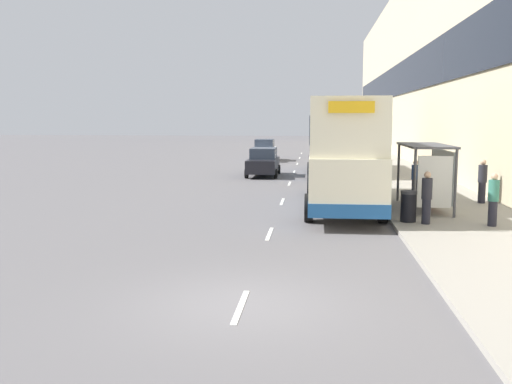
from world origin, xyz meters
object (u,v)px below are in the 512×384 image
Objects in this scene: car_3 at (263,162)px; pedestrian_3 at (427,197)px; litter_bin at (408,206)px; double_decker_bus_ahead at (330,139)px; bus_shelter at (431,165)px; car_1 at (265,150)px; pedestrian_at_shelter at (493,199)px; double_decker_bus_near at (342,152)px; pedestrian_2 at (482,181)px; car_0 at (329,148)px; car_2 at (324,141)px; pedestrian_1 at (415,178)px.

car_3 is 18.04m from pedestrian_3.
double_decker_bus_ahead is at bearing 96.74° from litter_bin.
litter_bin is at bearing 111.42° from car_3.
bus_shelter is 3.21m from pedestrian_3.
car_1 is 31.68m from pedestrian_at_shelter.
double_decker_bus_near is 6.03× the size of pedestrian_2.
pedestrian_3 is at bearing -86.03° from car_0.
double_decker_bus_ahead is 5.99× the size of pedestrian_2.
pedestrian_2 reaches higher than pedestrian_at_shelter.
car_2 is (0.14, 31.35, -1.38)m from double_decker_bus_ahead.
car_0 is at bearing 97.32° from pedestrian_at_shelter.
double_decker_bus_near is 6.45m from pedestrian_at_shelter.
double_decker_bus_ahead reaches higher than pedestrian_at_shelter.
double_decker_bus_ahead is (-3.40, 15.74, 0.41)m from bus_shelter.
car_3 is 2.66× the size of pedestrian_at_shelter.
bus_shelter is at bearing 119.18° from car_3.
car_3 is at bearing -104.20° from car_0.
pedestrian_3 reaches higher than car_0.
pedestrian_3 reaches higher than pedestrian_1.
double_decker_bus_ahead is at bearing 90.39° from double_decker_bus_near.
pedestrian_3 is at bearing -57.71° from double_decker_bus_near.
double_decker_bus_ahead is 12.66m from pedestrian_1.
car_1 is 2.60× the size of pedestrian_at_shelter.
pedestrian_2 reaches higher than pedestrian_1.
car_2 reaches higher than car_3.
car_0 is 34.22m from litter_bin.
pedestrian_1 is (0.04, 3.62, -0.90)m from bus_shelter.
pedestrian_at_shelter is 1.05× the size of pedestrian_1.
car_1 is at bearing 110.66° from pedestrian_1.
pedestrian_2 is (11.18, -24.82, 0.16)m from car_1.
double_decker_bus_near is 6.32× the size of pedestrian_at_shelter.
bus_shelter is 1.02× the size of car_2.
car_1 reaches higher than car_0.
double_decker_bus_near reaches higher than pedestrian_at_shelter.
litter_bin is at bearing -114.67° from bus_shelter.
double_decker_bus_near is 14.65m from double_decker_bus_ahead.
litter_bin is at bearing -61.05° from double_decker_bus_near.
bus_shelter is 3.30m from pedestrian_2.
double_decker_bus_ahead is 31.38m from car_2.
car_0 is 15.58m from car_2.
double_decker_bus_near is at bearing 137.37° from pedestrian_at_shelter.
pedestrian_at_shelter reaches higher than car_3.
bus_shelter reaches higher than pedestrian_2.
car_0 is 2.72× the size of pedestrian_1.
car_3 is at bearing 94.73° from car_1.
double_decker_bus_near reaches higher than car_2.
pedestrian_at_shelter is at bearing 118.06° from car_3.
pedestrian_2 reaches higher than car_0.
double_decker_bus_near reaches higher than car_1.
bus_shelter is 3.50m from double_decker_bus_near.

